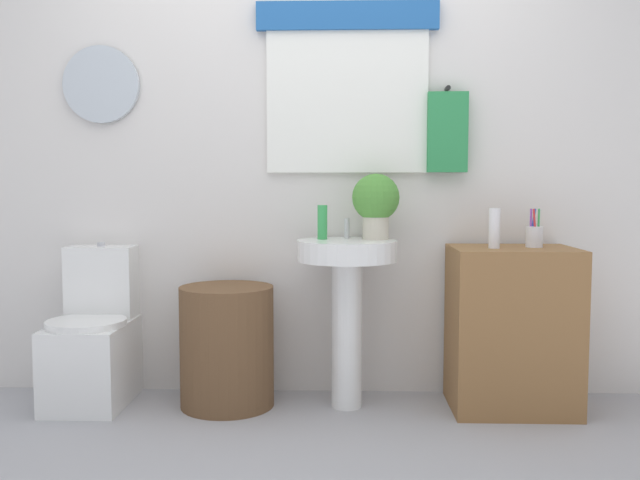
# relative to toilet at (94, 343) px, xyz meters

# --- Properties ---
(back_wall) EXTENTS (4.40, 0.18, 2.60)m
(back_wall) POSITION_rel_toilet_xyz_m (1.05, 0.26, 1.01)
(back_wall) COLOR silver
(back_wall) RESTS_ON ground_plane
(toilet) EXTENTS (0.38, 0.51, 0.79)m
(toilet) POSITION_rel_toilet_xyz_m (0.00, 0.00, 0.00)
(toilet) COLOR white
(toilet) RESTS_ON ground_plane
(laundry_hamper) EXTENTS (0.46, 0.46, 0.59)m
(laundry_hamper) POSITION_rel_toilet_xyz_m (0.67, -0.04, -0.00)
(laundry_hamper) COLOR brown
(laundry_hamper) RESTS_ON ground_plane
(pedestal_sink) EXTENTS (0.48, 0.48, 0.82)m
(pedestal_sink) POSITION_rel_toilet_xyz_m (1.26, -0.04, 0.30)
(pedestal_sink) COLOR white
(pedestal_sink) RESTS_ON ground_plane
(faucet) EXTENTS (0.03, 0.03, 0.10)m
(faucet) POSITION_rel_toilet_xyz_m (1.26, 0.08, 0.57)
(faucet) COLOR silver
(faucet) RESTS_ON pedestal_sink
(wooden_cabinet) EXTENTS (0.58, 0.44, 0.79)m
(wooden_cabinet) POSITION_rel_toilet_xyz_m (2.06, -0.04, 0.09)
(wooden_cabinet) COLOR olive
(wooden_cabinet) RESTS_ON ground_plane
(soap_bottle) EXTENTS (0.05, 0.05, 0.17)m
(soap_bottle) POSITION_rel_toilet_xyz_m (1.14, 0.01, 0.60)
(soap_bottle) COLOR green
(soap_bottle) RESTS_ON pedestal_sink
(potted_plant) EXTENTS (0.23, 0.23, 0.32)m
(potted_plant) POSITION_rel_toilet_xyz_m (1.40, 0.02, 0.71)
(potted_plant) COLOR beige
(potted_plant) RESTS_ON pedestal_sink
(lotion_bottle) EXTENTS (0.05, 0.05, 0.19)m
(lotion_bottle) POSITION_rel_toilet_xyz_m (1.95, -0.08, 0.58)
(lotion_bottle) COLOR white
(lotion_bottle) RESTS_ON wooden_cabinet
(toothbrush_cup) EXTENTS (0.08, 0.08, 0.19)m
(toothbrush_cup) POSITION_rel_toilet_xyz_m (2.16, -0.02, 0.54)
(toothbrush_cup) COLOR silver
(toothbrush_cup) RESTS_ON wooden_cabinet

